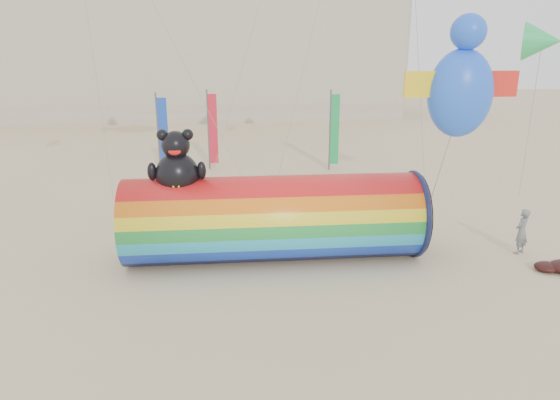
{
  "coord_description": "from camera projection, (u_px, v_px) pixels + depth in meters",
  "views": [
    {
      "loc": [
        -1.19,
        -15.65,
        7.62
      ],
      "look_at": [
        0.5,
        1.5,
        2.4
      ],
      "focal_mm": 32.0,
      "sensor_mm": 36.0,
      "label": 1
    }
  ],
  "objects": [
    {
      "name": "ground",
      "position": [
        270.0,
        279.0,
        17.23
      ],
      "size": [
        160.0,
        160.0,
        0.0
      ],
      "primitive_type": "plane",
      "color": "#CCB58C",
      "rests_on": "ground"
    },
    {
      "name": "hotel_building",
      "position": [
        133.0,
        25.0,
        56.87
      ],
      "size": [
        60.4,
        15.4,
        20.6
      ],
      "color": "#B7AD99",
      "rests_on": "ground"
    },
    {
      "name": "windsock_assembly",
      "position": [
        274.0,
        216.0,
        18.54
      ],
      "size": [
        10.95,
        3.33,
        5.05
      ],
      "color": "red",
      "rests_on": "ground"
    },
    {
      "name": "kite_handler",
      "position": [
        522.0,
        231.0,
        19.18
      ],
      "size": [
        0.79,
        0.72,
        1.8
      ],
      "primitive_type": "imported",
      "rotation": [
        0.0,
        0.0,
        3.72
      ],
      "color": "slate",
      "rests_on": "ground"
    },
    {
      "name": "festival_banners",
      "position": [
        238.0,
        132.0,
        31.44
      ],
      "size": [
        11.33,
        2.41,
        5.2
      ],
      "color": "#59595E",
      "rests_on": "ground"
    }
  ]
}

